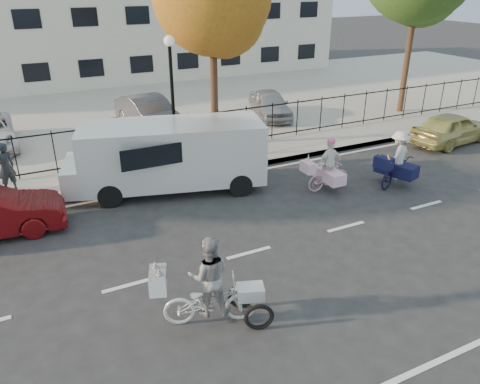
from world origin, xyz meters
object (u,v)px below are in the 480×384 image
white_van (170,154)px  lot_car_c (149,114)px  lamppost (171,77)px  zebra_trike (210,291)px  bull_bike (397,164)px  lot_car_d (270,104)px  gold_sedan (452,128)px  unicorn_bike (328,171)px  pedestrian (6,167)px

white_van → lot_car_c: white_van is taller
lamppost → lot_car_c: (0.16, 3.83, -2.24)m
zebra_trike → bull_bike: bearing=-46.9°
lot_car_d → gold_sedan: bearing=-37.1°
zebra_trike → gold_sedan: size_ratio=0.58×
bull_bike → lot_car_c: bull_bike is taller
lamppost → unicorn_bike: size_ratio=2.46×
unicorn_bike → pedestrian: 9.98m
unicorn_bike → white_van: size_ratio=0.27×
unicorn_bike → gold_sedan: 7.43m
unicorn_bike → white_van: bearing=63.1°
bull_bike → gold_sedan: 5.52m
zebra_trike → white_van: white_van is taller
pedestrian → lot_car_c: 7.20m
lamppost → unicorn_bike: lamppost is taller
unicorn_bike → lot_car_d: unicorn_bike is taller
unicorn_bike → lot_car_d: 8.16m
unicorn_bike → bull_bike: (2.20, -0.67, 0.08)m
unicorn_bike → lot_car_c: size_ratio=0.40×
unicorn_bike → lot_car_d: size_ratio=0.48×
unicorn_bike → lot_car_c: 9.00m
lot_car_d → lamppost: bearing=-135.8°
zebra_trike → lot_car_d: 14.52m
lot_car_c → lamppost: bearing=-99.9°
gold_sedan → lot_car_d: size_ratio=1.03×
bull_bike → gold_sedan: size_ratio=0.53×
lot_car_d → pedestrian: bearing=-147.0°
zebra_trike → lot_car_c: 12.78m
pedestrian → lot_car_d: bearing=173.6°
lamppost → gold_sedan: bearing=-15.5°
bull_bike → lot_car_d: size_ratio=0.55×
bull_bike → pedestrian: (-11.32, 4.72, 0.21)m
unicorn_bike → lamppost: bearing=37.3°
bull_bike → white_van: bearing=48.2°
zebra_trike → lot_car_d: zebra_trike is taller
white_van → pedestrian: (-4.65, 1.82, -0.26)m
unicorn_bike → pedestrian: unicorn_bike is taller
unicorn_bike → lot_car_c: (-3.34, 8.36, 0.22)m
zebra_trike → gold_sedan: zebra_trike is taller
lot_car_c → lot_car_d: size_ratio=1.18×
pedestrian → lot_car_c: bearing=-167.8°
pedestrian → bull_bike: bearing=132.8°
lot_car_d → bull_bike: bearing=-76.1°
lot_car_c → lot_car_d: 5.71m
unicorn_bike → white_van: (-4.47, 2.23, 0.55)m
bull_bike → pedestrian: size_ratio=1.28×
lot_car_d → lot_car_c: bearing=-170.6°
lamppost → lot_car_d: size_ratio=1.17×
lot_car_c → pedestrian: bearing=-150.8°
gold_sedan → lot_car_d: (-4.92, 6.28, 0.13)m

